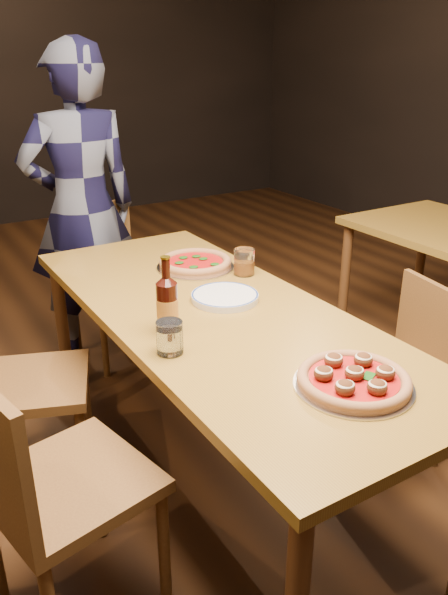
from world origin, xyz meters
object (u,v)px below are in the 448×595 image
chair_main_nw (70,481)px  amber_glass (244,262)px  pizza_margherita (195,263)px  water_glass (170,337)px  chair_main_sw (31,381)px  plate_stack (225,297)px  beer_bottle (167,306)px  diner (82,209)px  chair_end (115,282)px  table_main (217,327)px  chair_main_e (390,372)px  pizza_meatball (354,379)px

chair_main_nw → amber_glass: (0.99, 0.57, 0.33)m
pizza_margherita → water_glass: size_ratio=3.21×
chair_main_sw → plate_stack: chair_main_sw is taller
beer_bottle → diner: size_ratio=0.15×
chair_main_sw → pizza_margherita: size_ratio=2.66×
chair_end → diner: size_ratio=0.53×
diner → amber_glass: bearing=111.8°
table_main → pizza_margherita: 0.49m
chair_end → table_main: bearing=-98.1°
chair_main_nw → chair_main_sw: (0.05, 0.66, -0.01)m
chair_main_nw → beer_bottle: 0.64m
pizza_margherita → plate_stack: pizza_margherita is taller
table_main → chair_main_e: bearing=-21.4°
chair_end → plate_stack: 1.17m
chair_main_sw → water_glass: chair_main_sw is taller
water_glass → diner: 1.54m
amber_glass → pizza_meatball: bearing=-104.4°
table_main → diner: diner is taller
chair_main_e → water_glass: (-0.98, 0.06, 0.40)m
chair_main_e → pizza_meatball: (-0.63, -0.40, 0.37)m
table_main → diner: size_ratio=1.16×
table_main → chair_main_nw: 0.78m
chair_main_sw → chair_end: bearing=-18.2°
chair_end → amber_glass: bearing=-80.6°
table_main → beer_bottle: (-0.24, -0.06, 0.17)m
amber_glass → chair_main_e: bearing=-54.5°
chair_main_nw → plate_stack: bearing=-76.0°
diner → chair_main_nw: bearing=71.5°
chair_main_e → pizza_margherita: bearing=-133.9°
chair_end → pizza_meatball: 1.89m
chair_main_nw → amber_glass: chair_main_nw is taller
chair_main_e → diner: diner is taller
chair_main_e → amber_glass: amber_glass is taller
amber_glass → diner: 1.11m
chair_main_sw → chair_main_e: chair_main_sw is taller
pizza_margherita → beer_bottle: (-0.39, -0.52, 0.07)m
chair_main_nw → plate_stack: size_ratio=3.61×
beer_bottle → amber_glass: bearing=31.8°
chair_main_sw → amber_glass: (0.94, -0.08, 0.34)m
chair_main_sw → beer_bottle: (0.40, -0.41, 0.38)m
table_main → pizza_meatball: 0.68m
water_glass → chair_main_sw: bearing=121.2°
chair_main_e → beer_bottle: bearing=-92.4°
table_main → beer_bottle: bearing=-165.1°
chair_main_nw → pizza_meatball: bearing=-127.9°
pizza_meatball → pizza_margherita: pizza_meatball is taller
pizza_meatball → amber_glass: 0.97m
pizza_margherita → beer_bottle: size_ratio=1.30×
chair_main_sw → diner: 1.19m
pizza_meatball → water_glass: 0.59m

